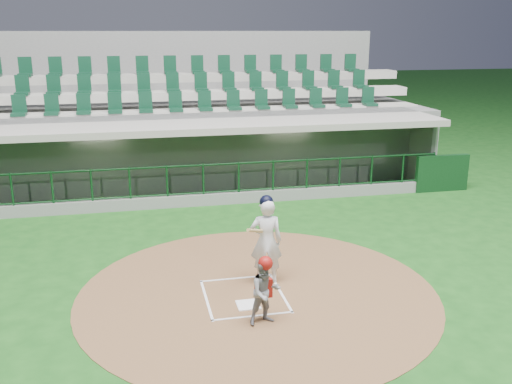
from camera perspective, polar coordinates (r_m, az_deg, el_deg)
ground at (r=11.75m, az=-1.49°, el=-9.78°), size 120.00×120.00×0.00m
dirt_circle at (r=11.63m, az=0.17°, el=-10.04°), size 7.20×7.20×0.01m
home_plate at (r=11.13m, az=-0.80°, el=-11.21°), size 0.43×0.43×0.02m
batter_box_chalk at (r=11.48m, az=-1.20°, el=-10.34°), size 1.55×1.80×0.01m
dugout_structure at (r=18.81m, az=-5.61°, el=3.15°), size 16.40×3.70×3.00m
seating_deck at (r=21.72m, az=-6.98°, el=6.06°), size 17.00×6.72×5.15m
batter at (r=11.73m, az=1.02°, el=-4.77°), size 0.90×0.92×1.89m
catcher at (r=10.25m, az=0.93°, el=-9.83°), size 0.67×0.57×1.28m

